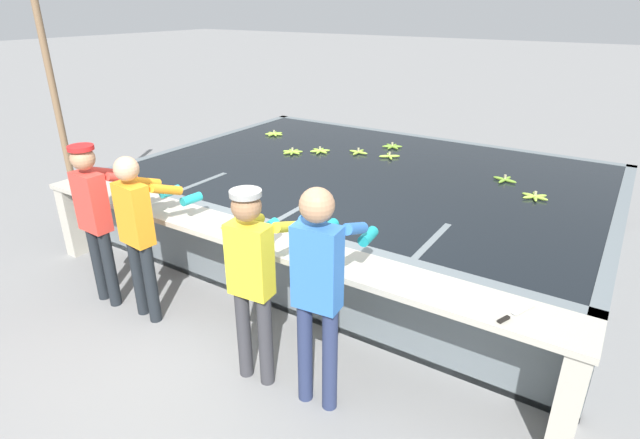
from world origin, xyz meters
The scene contains 18 objects.
ground_plane centered at (0.00, 0.00, 0.00)m, with size 80.00×80.00×0.00m, color gray.
wash_tank centered at (0.00, 2.40, 0.44)m, with size 5.50×3.92×0.88m.
work_ledge centered at (0.00, 0.23, 0.65)m, with size 5.50×0.45×0.88m.
worker_0 centered at (-1.43, -0.30, 0.96)m, with size 0.43×0.72×1.60m.
worker_1 centered at (-0.88, -0.26, 0.94)m, with size 0.45×0.72×1.58m.
worker_2 centered at (0.51, -0.37, 0.96)m, with size 0.45×0.73×1.59m.
worker_3 centered at (1.06, -0.33, 1.03)m, with size 0.45×0.73×1.71m.
banana_bunch_floating_0 centered at (1.50, 2.88, 0.90)m, with size 0.28×0.28×0.08m.
banana_bunch_floating_1 centered at (-0.01, 3.02, 0.90)m, with size 0.25×0.25×0.08m.
banana_bunch_floating_2 centered at (-0.18, 3.48, 0.90)m, with size 0.26×0.28×0.08m.
banana_bunch_floating_3 centered at (1.90, 2.50, 0.90)m, with size 0.28×0.28×0.08m.
banana_bunch_floating_4 centered at (-0.44, 2.97, 0.90)m, with size 0.28×0.28×0.08m.
banana_bunch_floating_5 centered at (-0.91, 2.75, 0.90)m, with size 0.28×0.28×0.08m.
banana_bunch_floating_6 centered at (-1.20, 2.50, 0.90)m, with size 0.28×0.28×0.08m.
banana_bunch_floating_7 centered at (-2.02, 3.16, 0.90)m, with size 0.28×0.27×0.08m.
banana_bunch_ledge_0 centered at (-0.18, 0.21, 0.90)m, with size 0.26×0.28×0.08m.
knife_0 centered at (2.22, 0.16, 0.89)m, with size 0.16×0.33×0.02m.
support_post_left centered at (-3.90, 0.93, 1.60)m, with size 0.09×0.09×3.20m.
Camera 1 is at (2.64, -2.78, 2.75)m, focal length 28.00 mm.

